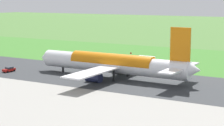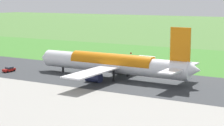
{
  "view_description": "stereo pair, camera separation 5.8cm",
  "coord_description": "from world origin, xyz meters",
  "px_view_note": "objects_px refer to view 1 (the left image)",
  "views": [
    {
      "loc": [
        -65.47,
        100.47,
        23.48
      ],
      "look_at": [
        -8.41,
        0.0,
        4.5
      ],
      "focal_mm": 63.82,
      "sensor_mm": 36.0,
      "label": 1
    },
    {
      "loc": [
        -65.52,
        100.44,
        23.48
      ],
      "look_at": [
        -8.41,
        0.0,
        4.5
      ],
      "focal_mm": 63.82,
      "sensor_mm": 36.0,
      "label": 2
    }
  ],
  "objects_px": {
    "no_stopping_sign": "(131,56)",
    "traffic_cone_orange": "(127,57)",
    "airliner_main": "(113,64)",
    "service_car_followme": "(9,69)"
  },
  "relations": [
    {
      "from": "no_stopping_sign",
      "to": "traffic_cone_orange",
      "type": "distance_m",
      "value": 6.73
    },
    {
      "from": "airliner_main",
      "to": "service_car_followme",
      "type": "distance_m",
      "value": 34.95
    },
    {
      "from": "airliner_main",
      "to": "traffic_cone_orange",
      "type": "xyz_separation_m",
      "value": [
        15.37,
        -38.25,
        -4.08
      ]
    },
    {
      "from": "service_car_followme",
      "to": "no_stopping_sign",
      "type": "bearing_deg",
      "value": -119.02
    },
    {
      "from": "airliner_main",
      "to": "service_car_followme",
      "type": "height_order",
      "value": "airliner_main"
    },
    {
      "from": "no_stopping_sign",
      "to": "traffic_cone_orange",
      "type": "height_order",
      "value": "no_stopping_sign"
    },
    {
      "from": "airliner_main",
      "to": "traffic_cone_orange",
      "type": "distance_m",
      "value": 41.43
    },
    {
      "from": "no_stopping_sign",
      "to": "traffic_cone_orange",
      "type": "bearing_deg",
      "value": -48.73
    },
    {
      "from": "service_car_followme",
      "to": "no_stopping_sign",
      "type": "relative_size",
      "value": 1.46
    },
    {
      "from": "airliner_main",
      "to": "no_stopping_sign",
      "type": "bearing_deg",
      "value": -71.66
    }
  ]
}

